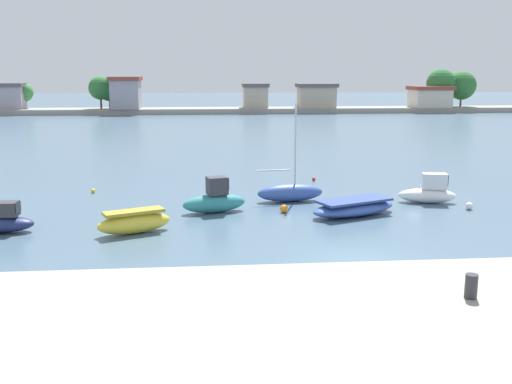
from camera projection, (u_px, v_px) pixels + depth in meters
name	position (u px, v px, depth m)	size (l,w,h in m)	color
ground_plane	(360.00, 264.00, 22.58)	(400.00, 400.00, 0.00)	#476075
seawall_embankment	(461.00, 348.00, 13.69)	(72.10, 7.53, 1.87)	#9E998C
mooring_bollard	(471.00, 286.00, 14.23)	(0.31, 0.31, 0.62)	#2D2D33
moored_boat_1	(134.00, 222.00, 26.80)	(3.61, 2.33, 1.11)	yellow
moored_boat_2	(215.00, 200.00, 30.82)	(3.62, 1.96, 1.93)	teal
moored_boat_3	(290.00, 192.00, 33.46)	(4.01, 1.51, 5.74)	#3856A8
moored_boat_4	(354.00, 208.00, 30.21)	(5.33, 3.65, 0.87)	#3856A8
moored_boat_5	(429.00, 192.00, 33.09)	(3.44, 1.79, 1.73)	white
mooring_buoy_1	(284.00, 209.00, 30.83)	(0.44, 0.44, 0.44)	orange
mooring_buoy_2	(93.00, 191.00, 35.94)	(0.27, 0.27, 0.27)	yellow
mooring_buoy_3	(469.00, 206.00, 31.50)	(0.42, 0.42, 0.42)	white
mooring_buoy_4	(314.00, 179.00, 39.93)	(0.26, 0.26, 0.26)	red
distant_shoreline	(265.00, 99.00, 107.72)	(111.32, 7.61, 8.20)	gray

